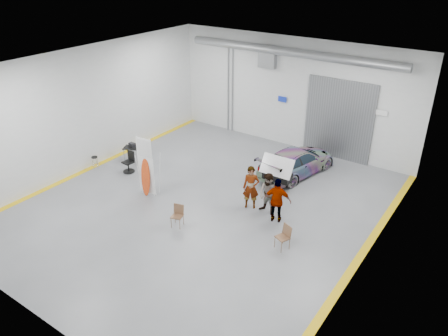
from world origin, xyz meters
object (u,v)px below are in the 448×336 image
Objects in this scene: sedan_car at (297,161)px; work_table at (134,147)px; folding_chair_near at (178,220)px; person_c at (277,201)px; folding_chair_far at (282,242)px; office_chair at (129,163)px; shop_stool at (95,162)px; surfboard_display at (145,171)px; person_a at (251,187)px; person_b at (268,194)px.

sedan_car is 8.38m from work_table.
folding_chair_near is at bearing 86.97° from sedan_car.
person_c reaches higher than folding_chair_far.
person_c is 1.77× the size of office_chair.
shop_stool is at bearing 43.44° from sedan_car.
sedan_car is at bearing 45.41° from surfboard_display.
shop_stool is at bearing -118.35° from work_table.
person_a is (-0.19, -3.98, 0.30)m from sedan_car.
person_b is at bearing 33.09° from folding_chair_near.
person_b is 1.68× the size of office_chair.
work_table reaches higher than shop_stool.
folding_chair_far is 0.87× the size of office_chair.
surfboard_display is 4.14m from shop_stool.
person_c is (1.24, -4.30, 0.30)m from sedan_car.
office_chair is at bearing -165.02° from folding_chair_far.
person_c is at bearing 5.78° from shop_stool.
person_a reaches higher than office_chair.
shop_stool is at bearing 167.38° from surfboard_display.
folding_chair_near is at bearing 20.75° from person_c.
person_b reaches higher than work_table.
surfboard_display is at bearing -5.32° from person_c.
shop_stool is (-9.85, -1.00, -0.65)m from person_c.
shop_stool is (-8.42, -1.31, -0.64)m from person_a.
shop_stool is at bearing -13.61° from person_c.
office_chair is (-7.56, -0.60, -0.44)m from person_b.
surfboard_display reaches higher than shop_stool.
surfboard_display is at bearing 63.31° from sedan_car.
folding_chair_far is (1.06, -1.49, -0.67)m from person_c.
office_chair is at bearing -168.01° from person_b.
work_table is at bearing -170.63° from folding_chair_far.
person_b is 0.67m from person_c.
folding_chair_near is (-2.48, -2.91, -0.63)m from person_b.
work_table is at bearing 149.79° from person_a.
folding_chair_near is at bearing -19.50° from office_chair.
person_b is at bearing 12.76° from surfboard_display.
surfboard_display is 3.11× the size of folding_chair_far.
shop_stool is 0.58× the size of office_chair.
folding_chair_near is at bearing -142.59° from folding_chair_far.
folding_chair_near is 0.83× the size of office_chair.
person_b is 0.95× the size of person_c.
person_a is 0.65× the size of surfboard_display.
sedan_car is 4.48m from person_c.
work_table is at bearing 136.97° from surfboard_display.
person_b is at bearing -25.97° from person_a.
person_b is 2.53m from folding_chair_far.
person_a is at bearing 16.01° from surfboard_display.
person_c reaches higher than sedan_car.
person_a is 3.03× the size of shop_stool.
surfboard_display is (-5.83, -1.46, 0.23)m from person_c.
person_a reaches higher than sedan_car.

